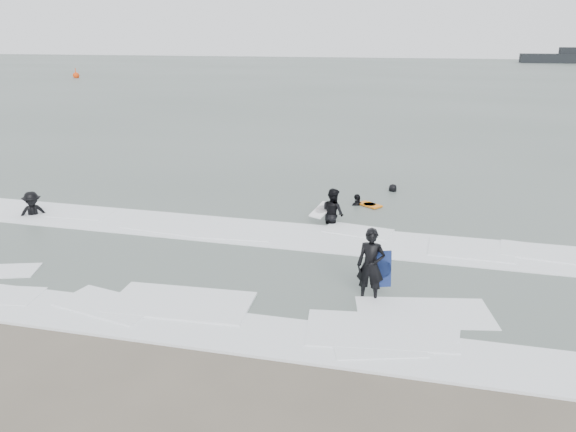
% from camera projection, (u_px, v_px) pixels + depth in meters
% --- Properties ---
extents(ground, '(320.00, 320.00, 0.00)m').
position_uv_depth(ground, '(236.00, 320.00, 13.63)').
color(ground, brown).
rests_on(ground, ground).
extents(sea, '(320.00, 320.00, 0.00)m').
position_uv_depth(sea, '(410.00, 79.00, 87.21)').
color(sea, '#47544C').
rests_on(sea, ground).
extents(surfer_centre, '(0.76, 0.53, 1.98)m').
position_uv_depth(surfer_centre, '(369.00, 300.00, 14.68)').
color(surfer_centre, black).
rests_on(surfer_centre, ground).
extents(surfer_wading, '(1.18, 1.16, 1.91)m').
position_uv_depth(surfer_wading, '(333.00, 224.00, 20.52)').
color(surfer_wading, black).
rests_on(surfer_wading, ground).
extents(surfer_breaker, '(1.35, 1.31, 1.85)m').
position_uv_depth(surfer_breaker, '(34.00, 217.00, 21.33)').
color(surfer_breaker, black).
rests_on(surfer_breaker, ground).
extents(surfer_right_near, '(0.98, 0.95, 1.65)m').
position_uv_depth(surfer_right_near, '(357.00, 206.00, 22.71)').
color(surfer_right_near, black).
rests_on(surfer_right_near, ground).
extents(surfer_right_far, '(0.83, 0.63, 1.52)m').
position_uv_depth(surfer_right_far, '(393.00, 192.00, 24.67)').
color(surfer_right_far, black).
rests_on(surfer_right_far, ground).
extents(surf_foam, '(30.03, 9.06, 0.09)m').
position_uv_depth(surf_foam, '(277.00, 262.00, 17.02)').
color(surf_foam, white).
rests_on(surf_foam, ground).
extents(bodyboards, '(3.38, 8.79, 1.25)m').
position_uv_depth(bodyboards, '(355.00, 222.00, 19.18)').
color(bodyboards, '#101D4B').
rests_on(bodyboards, ground).
extents(buoy, '(1.00, 1.00, 1.65)m').
position_uv_depth(buoy, '(76.00, 76.00, 88.66)').
color(buoy, '#E33A0A').
rests_on(buoy, ground).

